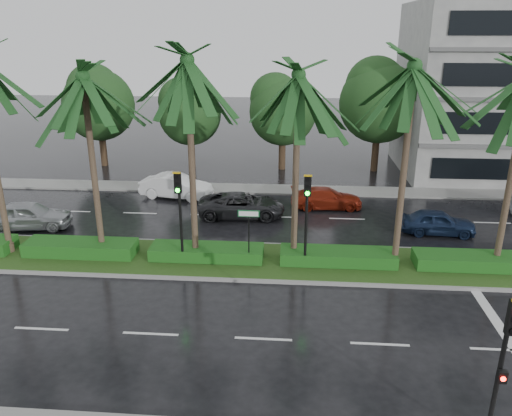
# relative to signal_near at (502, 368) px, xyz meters

# --- Properties ---
(ground) EXTENTS (120.00, 120.00, 0.00)m
(ground) POSITION_rel_signal_near_xyz_m (-6.00, 9.39, -2.50)
(ground) COLOR black
(ground) RESTS_ON ground
(far_sidewalk) EXTENTS (40.00, 2.00, 0.12)m
(far_sidewalk) POSITION_rel_signal_near_xyz_m (-6.00, 21.39, -2.44)
(far_sidewalk) COLOR slate
(far_sidewalk) RESTS_ON ground
(median) EXTENTS (36.00, 4.00, 0.15)m
(median) POSITION_rel_signal_near_xyz_m (-6.00, 10.39, -2.42)
(median) COLOR gray
(median) RESTS_ON ground
(hedge) EXTENTS (35.20, 1.40, 0.60)m
(hedge) POSITION_rel_signal_near_xyz_m (-6.00, 10.39, -2.05)
(hedge) COLOR #1B4D16
(hedge) RESTS_ON median
(lane_markings) EXTENTS (34.00, 13.06, 0.01)m
(lane_markings) POSITION_rel_signal_near_xyz_m (-2.96, 8.96, -2.50)
(lane_markings) COLOR silver
(lane_markings) RESTS_ON ground
(palm_row) EXTENTS (26.30, 4.20, 9.68)m
(palm_row) POSITION_rel_signal_near_xyz_m (-7.25, 10.41, 5.50)
(palm_row) COLOR #3C2F22
(palm_row) RESTS_ON median
(signal_near) EXTENTS (0.34, 0.45, 4.36)m
(signal_near) POSITION_rel_signal_near_xyz_m (0.00, 0.00, 0.00)
(signal_near) COLOR black
(signal_near) RESTS_ON near_sidewalk
(signal_median_left) EXTENTS (0.34, 0.42, 4.36)m
(signal_median_left) POSITION_rel_signal_near_xyz_m (-10.00, 9.69, 0.49)
(signal_median_left) COLOR black
(signal_median_left) RESTS_ON median
(signal_median_right) EXTENTS (0.34, 0.42, 4.36)m
(signal_median_right) POSITION_rel_signal_near_xyz_m (-4.50, 9.69, 0.49)
(signal_median_right) COLOR black
(signal_median_right) RESTS_ON median
(street_sign) EXTENTS (0.95, 0.09, 2.60)m
(street_sign) POSITION_rel_signal_near_xyz_m (-7.00, 9.87, -0.38)
(street_sign) COLOR black
(street_sign) RESTS_ON median
(bg_trees) EXTENTS (33.51, 5.82, 8.41)m
(bg_trees) POSITION_rel_signal_near_xyz_m (-4.79, 26.98, 2.52)
(bg_trees) COLOR #362618
(bg_trees) RESTS_ON ground
(car_silver) EXTENTS (2.39, 4.60, 1.50)m
(car_silver) POSITION_rel_signal_near_xyz_m (-19.21, 13.66, -1.75)
(car_silver) COLOR #9CA0A4
(car_silver) RESTS_ON ground
(car_white) EXTENTS (2.40, 4.76, 1.50)m
(car_white) POSITION_rel_signal_near_xyz_m (-12.51, 19.40, -1.75)
(car_white) COLOR white
(car_white) RESTS_ON ground
(car_darkgrey) EXTENTS (2.56, 5.03, 1.36)m
(car_darkgrey) POSITION_rel_signal_near_xyz_m (-8.01, 16.33, -1.82)
(car_darkgrey) COLOR #242527
(car_darkgrey) RESTS_ON ground
(car_red) EXTENTS (2.05, 4.36, 1.23)m
(car_red) POSITION_rel_signal_near_xyz_m (-3.08, 18.19, -1.89)
(car_red) COLOR maroon
(car_red) RESTS_ON ground
(car_blue) EXTENTS (1.75, 3.87, 1.29)m
(car_blue) POSITION_rel_signal_near_xyz_m (2.50, 14.57, -1.86)
(car_blue) COLOR #162442
(car_blue) RESTS_ON ground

